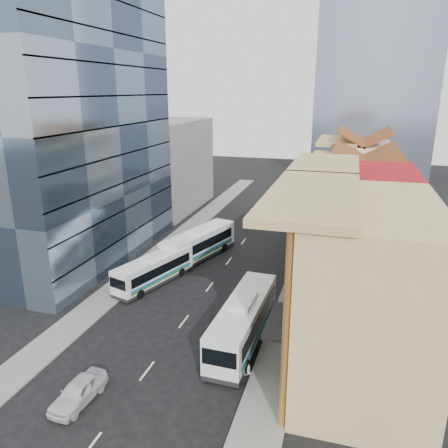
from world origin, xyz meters
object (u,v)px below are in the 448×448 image
(bus_left_far, at_px, (199,243))
(sedan_right, at_px, (234,355))
(bus_left_near, at_px, (154,269))
(office_tower, at_px, (69,125))
(shophouse_tan, at_px, (366,292))
(sedan_left, at_px, (78,392))
(bus_right, at_px, (243,320))

(bus_left_far, relative_size, sedan_right, 2.97)
(bus_left_near, relative_size, sedan_right, 2.56)
(bus_left_far, bearing_deg, office_tower, -151.14)
(shophouse_tan, height_order, bus_left_near, shophouse_tan)
(bus_left_near, bearing_deg, sedan_right, -26.50)
(shophouse_tan, relative_size, sedan_left, 3.23)
(shophouse_tan, relative_size, sedan_right, 3.69)
(office_tower, distance_m, bus_left_near, 18.34)
(office_tower, xyz_separation_m, sedan_right, (22.50, -15.37, -14.37))
(bus_left_far, bearing_deg, sedan_left, -71.45)
(shophouse_tan, xyz_separation_m, bus_left_near, (-19.50, 9.17, -4.44))
(office_tower, relative_size, bus_left_far, 2.66)
(bus_left_far, xyz_separation_m, sedan_left, (0.84, -24.94, -1.07))
(sedan_left, bearing_deg, office_tower, 127.32)
(bus_left_near, xyz_separation_m, sedan_left, (2.83, -17.19, -0.82))
(shophouse_tan, xyz_separation_m, bus_right, (-8.50, 1.44, -4.15))
(bus_left_far, distance_m, bus_right, 17.91)
(office_tower, height_order, bus_left_near, office_tower)
(office_tower, xyz_separation_m, bus_left_far, (13.49, 2.93, -13.19))
(bus_right, distance_m, sedan_left, 12.55)
(bus_right, height_order, sedan_left, bus_right)
(bus_left_near, relative_size, bus_left_far, 0.86)
(office_tower, distance_m, sedan_left, 29.89)
(bus_left_near, height_order, sedan_right, bus_left_near)
(bus_left_near, xyz_separation_m, sedan_right, (11.00, -10.55, -0.93))
(shophouse_tan, xyz_separation_m, office_tower, (-31.00, 14.00, 9.00))
(bus_right, distance_m, sedan_right, 3.07)
(bus_right, bearing_deg, shophouse_tan, -7.70)
(sedan_right, bearing_deg, sedan_left, -170.88)
(bus_left_near, height_order, sedan_left, bus_left_near)
(shophouse_tan, height_order, sedan_left, shophouse_tan)
(office_tower, bearing_deg, bus_left_near, -22.77)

